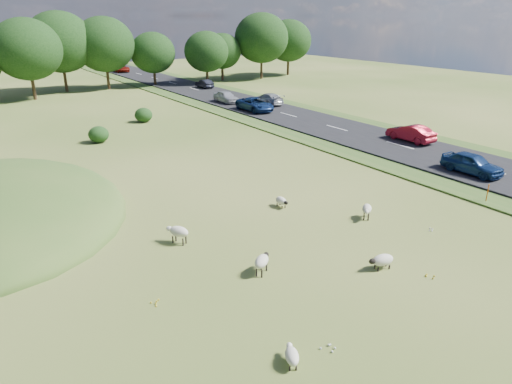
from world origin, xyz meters
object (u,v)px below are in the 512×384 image
at_px(car_0, 255,104).
at_px(car_2, 226,97).
at_px(car_1, 411,133).
at_px(car_6, 268,99).
at_px(sheep_2, 292,355).
at_px(sheep_4, 367,209).
at_px(car_3, 120,68).
at_px(sheep_0, 178,232).
at_px(car_4, 472,163).
at_px(marker_post, 487,194).
at_px(sheep_5, 382,260).
at_px(sheep_3, 281,201).
at_px(sheep_1, 262,261).
at_px(car_5, 204,84).

height_order(car_0, car_2, car_0).
distance_m(car_1, car_6, 22.31).
bearing_deg(car_2, sheep_2, -117.89).
xyz_separation_m(sheep_4, car_3, (11.77, 78.10, 0.42)).
xyz_separation_m(sheep_4, car_0, (11.77, 29.02, 0.42)).
bearing_deg(sheep_0, car_4, -126.12).
relative_size(marker_post, sheep_4, 1.07).
relative_size(sheep_4, car_6, 0.23).
xyz_separation_m(sheep_5, car_2, (15.36, 40.16, 0.54)).
distance_m(sheep_3, car_4, 15.12).
height_order(sheep_1, car_6, car_6).
relative_size(car_3, car_4, 1.26).
relative_size(sheep_2, car_5, 0.27).
bearing_deg(car_3, sheep_0, -106.37).
xyz_separation_m(sheep_0, sheep_4, (10.22, -3.23, -0.06)).
bearing_deg(car_1, sheep_1, 24.53).
bearing_deg(car_5, sheep_4, 72.37).
height_order(sheep_3, car_0, car_0).
bearing_deg(sheep_1, car_5, 30.36).
bearing_deg(sheep_0, sheep_2, 146.27).
relative_size(car_0, car_1, 1.22).
bearing_deg(car_0, sheep_1, -123.37).
height_order(sheep_1, sheep_3, sheep_1).
relative_size(sheep_0, sheep_2, 1.25).
bearing_deg(sheep_0, sheep_4, -137.82).
height_order(sheep_2, car_0, car_0).
relative_size(sheep_3, car_1, 0.24).
bearing_deg(sheep_4, car_6, -157.66).
height_order(sheep_0, sheep_4, sheep_0).
xyz_separation_m(sheep_1, car_0, (20.13, 30.57, 0.39)).
distance_m(sheep_0, car_3, 78.03).
distance_m(car_1, car_4, 9.21).
relative_size(sheep_3, sheep_4, 0.97).
xyz_separation_m(sheep_0, car_0, (22.00, 25.79, 0.36)).
height_order(sheep_5, car_6, car_6).
height_order(sheep_5, car_2, car_2).
height_order(sheep_0, sheep_1, sheep_0).
bearing_deg(sheep_4, sheep_2, -9.09).
bearing_deg(car_6, car_4, 82.94).
bearing_deg(sheep_0, car_2, -64.29).
height_order(car_2, car_5, car_2).
bearing_deg(car_3, marker_post, -92.67).
distance_m(sheep_0, car_6, 38.40).
height_order(sheep_0, car_2, car_2).
bearing_deg(marker_post, sheep_0, 162.62).
distance_m(sheep_2, car_3, 87.93).
height_order(sheep_0, sheep_3, sheep_0).
bearing_deg(car_4, sheep_4, -175.23).
xyz_separation_m(marker_post, car_3, (3.76, 80.58, 0.41)).
distance_m(marker_post, car_3, 80.67).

